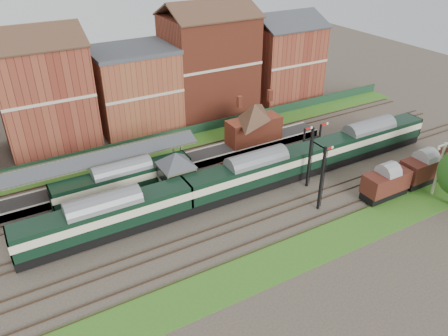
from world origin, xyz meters
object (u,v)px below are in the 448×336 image
semaphore_bracket (310,153)px  platform_railcar (123,180)px  signal_box (177,174)px  goods_van_a (386,183)px  dmu_train (256,172)px

semaphore_bracket → platform_railcar: 22.52m
signal_box → goods_van_a: size_ratio=1.03×
platform_railcar → goods_van_a: (26.84, -15.50, -0.24)m
signal_box → dmu_train: signal_box is taller
semaphore_bracket → platform_railcar: semaphore_bracket is taller
platform_railcar → goods_van_a: 31.00m
signal_box → semaphore_bracket: 16.16m
semaphore_bracket → goods_van_a: bearing=-45.7°
dmu_train → goods_van_a: bearing=-36.0°
signal_box → goods_van_a: 24.66m
signal_box → semaphore_bracket: (15.04, -5.75, 1.44)m
semaphore_bracket → goods_van_a: 9.45m
dmu_train → platform_railcar: 15.86m
dmu_train → signal_box: bearing=160.1°
goods_van_a → platform_railcar: bearing=150.0°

